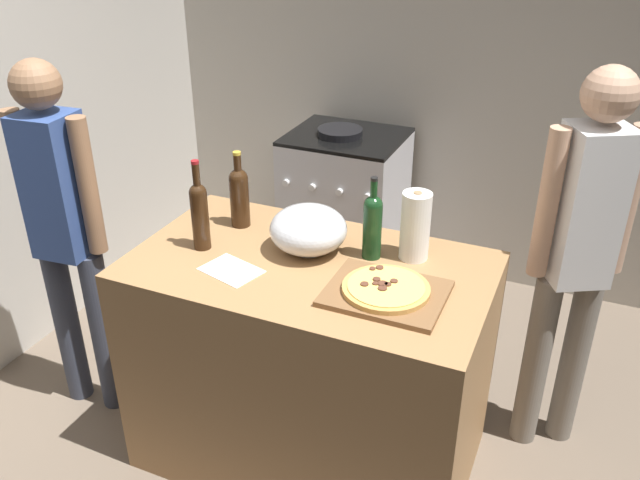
{
  "coord_description": "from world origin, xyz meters",
  "views": [
    {
      "loc": [
        0.75,
        -1.21,
        2.17
      ],
      "look_at": [
        -0.13,
        0.82,
        0.99
      ],
      "focal_mm": 37.34,
      "sensor_mm": 36.0,
      "label": 1
    }
  ],
  "objects": [
    {
      "name": "recipe_sheet",
      "position": [
        -0.37,
        0.56,
        0.94
      ],
      "size": [
        0.24,
        0.2,
        0.0
      ],
      "primitive_type": "cube",
      "rotation": [
        0.0,
        0.0,
        -0.28
      ],
      "color": "white",
      "rests_on": "counter"
    },
    {
      "name": "person_in_red",
      "position": [
        0.77,
        1.22,
        0.95
      ],
      "size": [
        0.34,
        0.28,
        1.65
      ],
      "color": "slate",
      "rests_on": "ground_plane"
    },
    {
      "name": "wine_bottle_clear",
      "position": [
        0.06,
        0.86,
        1.08
      ],
      "size": [
        0.07,
        0.07,
        0.32
      ],
      "color": "#143819",
      "rests_on": "counter"
    },
    {
      "name": "mixing_bowl",
      "position": [
        -0.18,
        0.81,
        1.03
      ],
      "size": [
        0.29,
        0.29,
        0.18
      ],
      "color": "#B2B2B7",
      "rests_on": "counter"
    },
    {
      "name": "kitchen_wall_rear",
      "position": [
        0.0,
        2.54,
        1.3
      ],
      "size": [
        4.2,
        0.1,
        2.6
      ],
      "primitive_type": "cube",
      "color": "#BCB7AD",
      "rests_on": "ground_plane"
    },
    {
      "name": "wine_bottle_amber",
      "position": [
        -0.56,
        0.67,
        1.09
      ],
      "size": [
        0.07,
        0.07,
        0.36
      ],
      "color": "#331E0F",
      "rests_on": "counter"
    },
    {
      "name": "person_in_stripes",
      "position": [
        -1.21,
        0.62,
        0.93
      ],
      "size": [
        0.38,
        0.22,
        1.61
      ],
      "color": "#383D4C",
      "rests_on": "ground_plane"
    },
    {
      "name": "cutting_board",
      "position": [
        0.2,
        0.62,
        0.95
      ],
      "size": [
        0.4,
        0.32,
        0.02
      ],
      "primitive_type": "cube",
      "color": "brown",
      "rests_on": "counter"
    },
    {
      "name": "counter",
      "position": [
        -0.13,
        0.72,
        0.47
      ],
      "size": [
        1.34,
        0.77,
        0.94
      ],
      "primitive_type": "cube",
      "color": "#9E7247",
      "rests_on": "ground_plane"
    },
    {
      "name": "stove",
      "position": [
        -0.55,
        2.14,
        0.47
      ],
      "size": [
        0.64,
        0.58,
        0.97
      ],
      "color": "#B7B7BC",
      "rests_on": "ground_plane"
    },
    {
      "name": "wine_bottle_dark",
      "position": [
        -0.52,
        0.9,
        1.08
      ],
      "size": [
        0.08,
        0.08,
        0.32
      ],
      "color": "#331E0F",
      "rests_on": "counter"
    },
    {
      "name": "ground_plane",
      "position": [
        0.0,
        1.24,
        -0.01
      ],
      "size": [
        4.2,
        3.09,
        0.02
      ],
      "primitive_type": "cube",
      "color": "#6B5B4C"
    },
    {
      "name": "paper_towel_roll",
      "position": [
        0.2,
        0.92,
        1.07
      ],
      "size": [
        0.11,
        0.11,
        0.27
      ],
      "color": "white",
      "rests_on": "counter"
    },
    {
      "name": "pizza",
      "position": [
        0.2,
        0.62,
        0.97
      ],
      "size": [
        0.3,
        0.3,
        0.03
      ],
      "color": "tan",
      "rests_on": "cutting_board"
    },
    {
      "name": "kitchen_wall_left",
      "position": [
        -1.85,
        1.24,
        1.3
      ],
      "size": [
        0.1,
        3.09,
        2.6
      ],
      "primitive_type": "cube",
      "color": "#BCB7AD",
      "rests_on": "ground_plane"
    }
  ]
}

